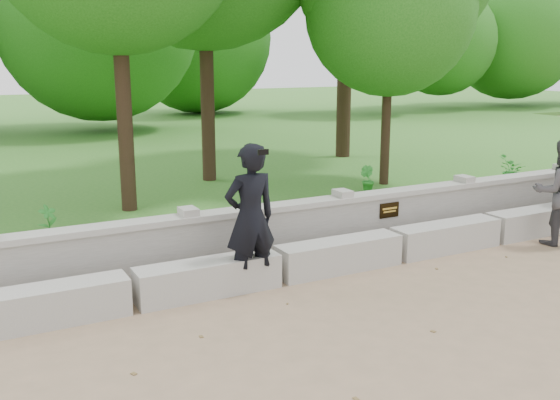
# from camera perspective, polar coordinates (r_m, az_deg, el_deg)

# --- Properties ---
(ground) EXTENTS (80.00, 80.00, 0.00)m
(ground) POSITION_cam_1_polar(r_m,az_deg,el_deg) (8.31, 18.61, -8.88)
(ground) COLOR #907558
(ground) RESTS_ON ground
(lawn) EXTENTS (40.00, 22.00, 0.25)m
(lawn) POSITION_cam_1_polar(r_m,az_deg,el_deg) (20.27, -11.16, 4.55)
(lawn) COLOR #327026
(lawn) RESTS_ON ground
(concrete_bench) EXTENTS (11.90, 0.45, 0.45)m
(concrete_bench) POSITION_cam_1_polar(r_m,az_deg,el_deg) (9.56, 10.49, -4.13)
(concrete_bench) COLOR #B3B1A9
(concrete_bench) RESTS_ON ground
(parapet_wall) EXTENTS (12.50, 0.35, 0.90)m
(parapet_wall) POSITION_cam_1_polar(r_m,az_deg,el_deg) (10.03, 8.08, -1.81)
(parapet_wall) COLOR #A8A69F
(parapet_wall) RESTS_ON ground
(man_main) EXTENTS (0.73, 0.65, 1.95)m
(man_main) POSITION_cam_1_polar(r_m,az_deg,el_deg) (8.02, -2.74, -1.67)
(man_main) COLOR black
(man_main) RESTS_ON ground
(visitor_left) EXTENTS (1.06, 0.99, 1.74)m
(visitor_left) POSITION_cam_1_polar(r_m,az_deg,el_deg) (11.02, 24.19, 0.67)
(visitor_left) COLOR #403F44
(visitor_left) RESTS_ON ground
(shrub_a) EXTENTS (0.34, 0.29, 0.55)m
(shrub_a) POSITION_cam_1_polar(r_m,az_deg,el_deg) (10.20, -20.41, -1.91)
(shrub_a) COLOR #308E31
(shrub_a) RESTS_ON lawn
(shrub_b) EXTENTS (0.30, 0.35, 0.57)m
(shrub_b) POSITION_cam_1_polar(r_m,az_deg,el_deg) (12.99, 7.96, 1.88)
(shrub_b) COLOR #308E31
(shrub_b) RESTS_ON lawn
(shrub_c) EXTENTS (0.72, 0.67, 0.66)m
(shrub_c) POSITION_cam_1_polar(r_m,az_deg,el_deg) (14.52, 20.43, 2.54)
(shrub_c) COLOR #308E31
(shrub_c) RESTS_ON lawn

